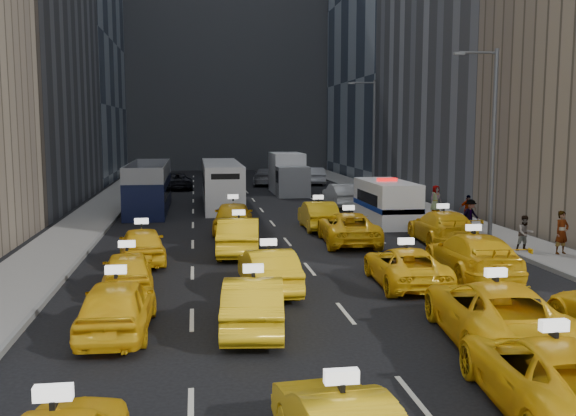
% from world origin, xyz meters
% --- Properties ---
extents(ground, '(160.00, 160.00, 0.00)m').
position_xyz_m(ground, '(0.00, 0.00, 0.00)').
color(ground, black).
rests_on(ground, ground).
extents(sidewalk_west, '(3.00, 90.00, 0.15)m').
position_xyz_m(sidewalk_west, '(-10.50, 25.00, 0.07)').
color(sidewalk_west, gray).
rests_on(sidewalk_west, ground).
extents(sidewalk_east, '(3.00, 90.00, 0.15)m').
position_xyz_m(sidewalk_east, '(10.50, 25.00, 0.07)').
color(sidewalk_east, gray).
rests_on(sidewalk_east, ground).
extents(curb_west, '(0.15, 90.00, 0.18)m').
position_xyz_m(curb_west, '(-9.05, 25.00, 0.09)').
color(curb_west, slate).
rests_on(curb_west, ground).
extents(curb_east, '(0.15, 90.00, 0.18)m').
position_xyz_m(curb_east, '(9.05, 25.00, 0.09)').
color(curb_east, slate).
rests_on(curb_east, ground).
extents(building_backdrop, '(30.00, 12.00, 40.00)m').
position_xyz_m(building_backdrop, '(0.00, 72.00, 20.00)').
color(building_backdrop, slate).
rests_on(building_backdrop, ground).
extents(streetlight_near, '(2.15, 0.22, 9.00)m').
position_xyz_m(streetlight_near, '(9.18, 12.00, 4.92)').
color(streetlight_near, '#595B60').
rests_on(streetlight_near, ground).
extents(streetlight_far, '(2.15, 0.22, 9.00)m').
position_xyz_m(streetlight_far, '(9.18, 32.00, 4.92)').
color(streetlight_far, '#595B60').
rests_on(streetlight_far, ground).
extents(taxi_2, '(3.00, 5.53, 1.47)m').
position_xyz_m(taxi_2, '(2.42, -4.93, 0.74)').
color(taxi_2, yellow).
rests_on(taxi_2, ground).
extents(taxi_4, '(1.91, 4.52, 1.53)m').
position_xyz_m(taxi_4, '(-6.44, 1.01, 0.76)').
color(taxi_4, yellow).
rests_on(taxi_4, ground).
extents(taxi_5, '(2.05, 4.65, 1.49)m').
position_xyz_m(taxi_5, '(-2.83, 0.83, 0.74)').
color(taxi_5, yellow).
rests_on(taxi_5, ground).
extents(taxi_6, '(3.30, 5.96, 1.58)m').
position_xyz_m(taxi_6, '(3.19, -0.95, 0.79)').
color(taxi_6, yellow).
rests_on(taxi_6, ground).
extents(taxi_8, '(2.01, 4.22, 1.39)m').
position_xyz_m(taxi_8, '(-6.62, 5.55, 0.70)').
color(taxi_8, yellow).
rests_on(taxi_8, ground).
extents(taxi_9, '(1.81, 4.48, 1.45)m').
position_xyz_m(taxi_9, '(-1.95, 4.91, 0.72)').
color(taxi_9, yellow).
rests_on(taxi_9, ground).
extents(taxi_10, '(2.44, 4.88, 1.33)m').
position_xyz_m(taxi_10, '(2.86, 5.06, 0.66)').
color(taxi_10, yellow).
rests_on(taxi_10, ground).
extents(taxi_11, '(2.61, 5.70, 1.62)m').
position_xyz_m(taxi_11, '(5.68, 5.87, 0.81)').
color(taxi_11, yellow).
rests_on(taxi_11, ground).
extents(taxi_12, '(2.28, 4.57, 1.49)m').
position_xyz_m(taxi_12, '(-6.50, 10.10, 0.75)').
color(taxi_12, yellow).
rests_on(taxi_12, ground).
extents(taxi_13, '(2.19, 5.05, 1.61)m').
position_xyz_m(taxi_13, '(-2.51, 11.26, 0.81)').
color(taxi_13, yellow).
rests_on(taxi_13, ground).
extents(taxi_14, '(2.88, 5.54, 1.49)m').
position_xyz_m(taxi_14, '(2.78, 13.15, 0.75)').
color(taxi_14, yellow).
rests_on(taxi_14, ground).
extents(taxi_15, '(2.60, 5.59, 1.58)m').
position_xyz_m(taxi_15, '(7.13, 12.42, 0.79)').
color(taxi_15, yellow).
rests_on(taxi_15, ground).
extents(taxi_16, '(2.47, 5.09, 1.67)m').
position_xyz_m(taxi_16, '(-2.41, 17.02, 0.84)').
color(taxi_16, yellow).
rests_on(taxi_16, ground).
extents(taxi_17, '(1.67, 4.62, 1.51)m').
position_xyz_m(taxi_17, '(2.19, 17.61, 0.76)').
color(taxi_17, yellow).
rests_on(taxi_17, ground).
extents(nypd_van, '(2.41, 6.09, 2.60)m').
position_xyz_m(nypd_van, '(6.43, 19.04, 1.18)').
color(nypd_van, white).
rests_on(nypd_van, ground).
extents(double_decker, '(2.57, 10.72, 3.11)m').
position_xyz_m(double_decker, '(-7.33, 26.59, 1.54)').
color(double_decker, black).
rests_on(double_decker, ground).
extents(city_bus, '(2.75, 11.87, 3.05)m').
position_xyz_m(city_bus, '(-2.52, 28.54, 1.51)').
color(city_bus, silver).
rests_on(city_bus, ground).
extents(box_truck, '(3.08, 7.46, 3.33)m').
position_xyz_m(box_truck, '(3.28, 36.18, 1.64)').
color(box_truck, white).
rests_on(box_truck, ground).
extents(misc_car_0, '(1.77, 4.90, 1.61)m').
position_xyz_m(misc_car_0, '(5.62, 26.98, 0.80)').
color(misc_car_0, '#A3A7AA').
rests_on(misc_car_0, ground).
extents(misc_car_1, '(2.87, 5.38, 1.44)m').
position_xyz_m(misc_car_1, '(-5.91, 41.22, 0.72)').
color(misc_car_1, black).
rests_on(misc_car_1, ground).
extents(misc_car_2, '(2.99, 5.84, 1.62)m').
position_xyz_m(misc_car_2, '(2.28, 44.24, 0.81)').
color(misc_car_2, gray).
rests_on(misc_car_2, ground).
extents(misc_car_3, '(1.84, 4.35, 1.47)m').
position_xyz_m(misc_car_3, '(-2.75, 44.36, 0.73)').
color(misc_car_3, black).
rests_on(misc_car_3, ground).
extents(misc_car_4, '(2.03, 5.03, 1.63)m').
position_xyz_m(misc_car_4, '(6.98, 44.46, 0.81)').
color(misc_car_4, '#B6B9BE').
rests_on(misc_car_4, ground).
extents(pedestrian_0, '(0.75, 0.59, 1.83)m').
position_xyz_m(pedestrian_0, '(10.91, 8.70, 1.07)').
color(pedestrian_0, gray).
rests_on(pedestrian_0, sidewalk_east).
extents(pedestrian_1, '(0.74, 0.41, 1.53)m').
position_xyz_m(pedestrian_1, '(9.75, 9.59, 0.91)').
color(pedestrian_1, gray).
rests_on(pedestrian_1, sidewalk_east).
extents(pedestrian_2, '(1.13, 0.74, 1.62)m').
position_xyz_m(pedestrian_2, '(9.70, 15.09, 0.96)').
color(pedestrian_2, gray).
rests_on(pedestrian_2, sidewalk_east).
extents(pedestrian_3, '(0.98, 0.51, 1.61)m').
position_xyz_m(pedestrian_3, '(10.52, 17.26, 0.95)').
color(pedestrian_3, gray).
rests_on(pedestrian_3, sidewalk_east).
extents(pedestrian_4, '(0.91, 0.70, 1.65)m').
position_xyz_m(pedestrian_4, '(10.78, 22.72, 0.98)').
color(pedestrian_4, gray).
rests_on(pedestrian_4, sidewalk_east).
extents(pedestrian_5, '(1.57, 0.60, 1.65)m').
position_xyz_m(pedestrian_5, '(9.64, 25.64, 0.97)').
color(pedestrian_5, gray).
rests_on(pedestrian_5, sidewalk_east).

